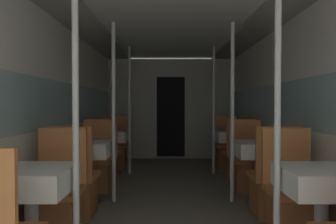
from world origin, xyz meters
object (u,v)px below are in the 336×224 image
object	(u,v)px
dining_table_right_0	(323,185)
dining_table_left_2	(112,138)
chair_left_near_1	(76,189)
chair_left_far_1	(98,169)
support_pole_left_0	(77,118)
chair_left_near_2	(106,162)
dining_table_right_2	(233,138)
dining_table_left_0	(33,185)
chair_right_far_0	(294,206)
chair_right_far_2	(228,152)
support_pole_left_1	(115,112)
support_pole_right_2	(215,110)
chair_left_far_0	(58,206)
support_pole_left_2	(131,110)
chair_left_far_2	(117,152)
support_pole_right_1	(233,112)
support_pole_right_0	(279,118)
dining_table_left_1	(88,152)
chair_right_far_1	(249,170)
dining_table_right_1	(260,152)
chair_right_near_2	(240,162)
chair_right_near_1	(273,189)

from	to	relation	value
dining_table_right_0	dining_table_left_2	bearing A→B (deg)	122.58
chair_left_near_1	chair_left_far_1	bearing A→B (deg)	90.00
support_pole_left_0	chair_left_near_1	size ratio (longest dim) A/B	2.25
chair_left_near_2	dining_table_right_2	size ratio (longest dim) A/B	1.33
support_pole_left_0	dining_table_left_0	bearing A→B (deg)	180.00
chair_right_far_0	chair_right_far_2	xyz separation A→B (m)	(0.00, 3.41, 0.00)
support_pole_left_1	support_pole_right_2	xyz separation A→B (m)	(1.51, 1.71, 0.00)
chair_left_far_0	support_pole_left_2	world-z (taller)	support_pole_left_2
chair_left_far_2	support_pole_right_1	size ratio (longest dim) A/B	0.44
dining_table_left_2	support_pole_right_1	bearing A→B (deg)	-42.78
chair_left_far_2	support_pole_right_0	world-z (taller)	support_pole_right_0
support_pole_right_0	dining_table_left_0	bearing A→B (deg)	180.00
chair_left_far_0	dining_table_left_1	size ratio (longest dim) A/B	1.33
dining_table_left_2	support_pole_right_2	bearing A→B (deg)	-0.00
chair_left_near_1	dining_table_left_1	bearing A→B (deg)	90.00
dining_table_left_0	chair_left_near_1	size ratio (longest dim) A/B	0.75
chair_right_far_1	dining_table_right_2	bearing A→B (deg)	-90.00
support_pole_left_0	dining_table_right_0	size ratio (longest dim) A/B	2.99
dining_table_right_0	dining_table_left_1	bearing A→B (deg)	141.96
dining_table_right_1	chair_right_near_2	xyz separation A→B (m)	(0.00, 1.16, -0.33)
chair_left_far_0	support_pole_left_1	distance (m)	1.47
support_pole_left_0	chair_left_near_1	distance (m)	1.47
support_pole_left_0	dining_table_right_1	xyz separation A→B (m)	(1.85, 1.71, -0.51)
dining_table_right_2	chair_left_far_2	bearing A→B (deg)	165.80
chair_left_far_1	dining_table_left_2	bearing A→B (deg)	-90.00
chair_right_far_0	support_pole_right_0	xyz separation A→B (m)	(-0.34, -0.55, 0.84)
support_pole_left_0	support_pole_left_2	xyz separation A→B (m)	(0.00, 3.41, 0.00)
chair_right_near_2	chair_right_far_0	bearing A→B (deg)	-90.00
chair_left_far_1	chair_right_near_1	distance (m)	2.45
dining_table_left_2	dining_table_right_2	bearing A→B (deg)	0.00
dining_table_left_0	chair_left_near_1	bearing A→B (deg)	90.00
dining_table_left_0	dining_table_right_0	distance (m)	2.18
chair_right_far_0	dining_table_right_1	bearing A→B (deg)	-90.00
support_pole_left_0	chair_right_far_2	bearing A→B (deg)	65.05
dining_table_right_1	dining_table_left_2	bearing A→B (deg)	141.96
chair_left_near_2	support_pole_right_2	size ratio (longest dim) A/B	0.44
support_pole_right_1	support_pole_right_2	world-z (taller)	same
chair_left_far_0	chair_left_near_2	xyz separation A→B (m)	(0.00, 2.31, 0.00)
dining_table_left_1	support_pole_left_1	bearing A→B (deg)	0.00
dining_table_left_1	support_pole_right_1	xyz separation A→B (m)	(1.85, 0.00, 0.51)
chair_left_far_1	chair_right_far_0	distance (m)	2.77
chair_left_far_2	dining_table_right_1	bearing A→B (deg)	134.00
dining_table_left_2	support_pole_right_2	world-z (taller)	support_pole_right_2
chair_left_far_2	dining_table_right_0	bearing A→B (deg)	118.81
dining_table_left_0	dining_table_left_2	size ratio (longest dim) A/B	1.00
chair_left_near_2	chair_left_far_2	distance (m)	1.10
dining_table_left_0	dining_table_right_1	size ratio (longest dim) A/B	1.00
dining_table_left_1	chair_right_far_1	bearing A→B (deg)	14.20
chair_left_far_1	support_pole_right_2	xyz separation A→B (m)	(1.85, 1.16, 0.84)
chair_right_near_1	chair_right_far_2	distance (m)	2.81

